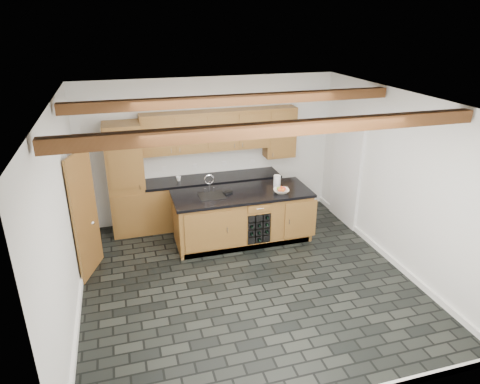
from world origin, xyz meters
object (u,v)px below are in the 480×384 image
object	(u,v)px
island	(243,216)
fruit_bowl	(281,191)
kitchen_scale	(228,192)
paper_towel	(277,181)

from	to	relation	value
island	fruit_bowl	size ratio (longest dim) A/B	8.97
kitchen_scale	fruit_bowl	bearing A→B (deg)	-37.80
island	fruit_bowl	bearing A→B (deg)	-16.22
fruit_bowl	paper_towel	distance (m)	0.32
island	kitchen_scale	size ratio (longest dim) A/B	13.63
paper_towel	fruit_bowl	bearing A→B (deg)	-96.47
kitchen_scale	fruit_bowl	world-z (taller)	fruit_bowl
island	paper_towel	world-z (taller)	paper_towel
fruit_bowl	paper_towel	xyz separation A→B (m)	(0.03, 0.31, 0.07)
fruit_bowl	island	bearing A→B (deg)	163.78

